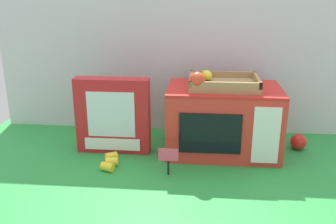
% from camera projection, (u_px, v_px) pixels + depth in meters
% --- Properties ---
extents(ground_plane, '(1.70, 1.70, 0.00)m').
position_uv_depth(ground_plane, '(172.00, 154.00, 1.49)').
color(ground_plane, green).
rests_on(ground_plane, ground).
extents(display_back_panel, '(1.61, 0.03, 0.67)m').
position_uv_depth(display_back_panel, '(178.00, 57.00, 1.65)').
color(display_back_panel, silver).
rests_on(display_back_panel, ground).
extents(toy_microwave, '(0.43, 0.27, 0.27)m').
position_uv_depth(toy_microwave, '(223.00, 120.00, 1.48)').
color(toy_microwave, red).
rests_on(toy_microwave, ground).
extents(food_groups_crate, '(0.26, 0.20, 0.08)m').
position_uv_depth(food_groups_crate, '(220.00, 83.00, 1.41)').
color(food_groups_crate, '#A37F51').
rests_on(food_groups_crate, toy_microwave).
extents(cookie_set_box, '(0.29, 0.07, 0.30)m').
position_uv_depth(cookie_set_box, '(113.00, 116.00, 1.47)').
color(cookie_set_box, red).
rests_on(cookie_set_box, ground).
extents(price_sign, '(0.07, 0.01, 0.10)m').
position_uv_depth(price_sign, '(169.00, 158.00, 1.31)').
color(price_sign, black).
rests_on(price_sign, ground).
extents(loose_toy_banana, '(0.06, 0.13, 0.03)m').
position_uv_depth(loose_toy_banana, '(110.00, 162.00, 1.39)').
color(loose_toy_banana, yellow).
rests_on(loose_toy_banana, ground).
extents(loose_toy_apple, '(0.06, 0.06, 0.06)m').
position_uv_depth(loose_toy_apple, '(298.00, 142.00, 1.53)').
color(loose_toy_apple, red).
rests_on(loose_toy_apple, ground).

